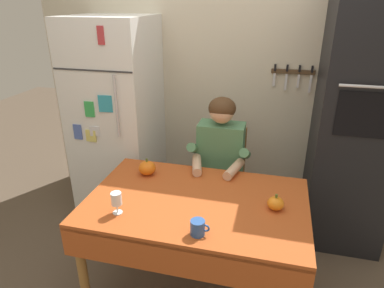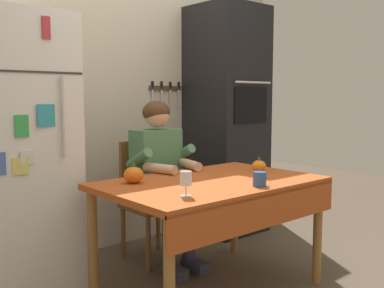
% 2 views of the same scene
% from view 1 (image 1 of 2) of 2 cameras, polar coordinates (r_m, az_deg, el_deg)
% --- Properties ---
extents(back_wall_assembly, '(3.70, 0.13, 2.60)m').
position_cam_1_polar(back_wall_assembly, '(3.16, 7.17, 11.58)').
color(back_wall_assembly, beige).
rests_on(back_wall_assembly, ground).
extents(refrigerator, '(0.68, 0.71, 1.80)m').
position_cam_1_polar(refrigerator, '(3.19, -12.34, 3.86)').
color(refrigerator, white).
rests_on(refrigerator, ground).
extents(wall_oven, '(0.60, 0.64, 2.10)m').
position_cam_1_polar(wall_oven, '(2.92, 25.75, 3.38)').
color(wall_oven, black).
rests_on(wall_oven, ground).
extents(dining_table, '(1.40, 0.90, 0.74)m').
position_cam_1_polar(dining_table, '(2.25, 0.61, -11.33)').
color(dining_table, '#9E6B33').
rests_on(dining_table, ground).
extents(chair_behind_person, '(0.40, 0.40, 0.93)m').
position_cam_1_polar(chair_behind_person, '(2.98, 5.04, -5.28)').
color(chair_behind_person, brown).
rests_on(chair_behind_person, ground).
extents(seated_person, '(0.47, 0.55, 1.25)m').
position_cam_1_polar(seated_person, '(2.71, 4.54, -2.94)').
color(seated_person, '#38384C').
rests_on(seated_person, ground).
extents(coffee_mug, '(0.11, 0.08, 0.09)m').
position_cam_1_polar(coffee_mug, '(1.90, 1.00, -13.78)').
color(coffee_mug, '#2D569E').
rests_on(coffee_mug, dining_table).
extents(wine_glass, '(0.06, 0.06, 0.14)m').
position_cam_1_polar(wine_glass, '(2.09, -12.51, -9.04)').
color(wine_glass, white).
rests_on(wine_glass, dining_table).
extents(pumpkin_large, '(0.10, 0.10, 0.10)m').
position_cam_1_polar(pumpkin_large, '(2.17, 13.79, -9.59)').
color(pumpkin_large, orange).
rests_on(pumpkin_large, dining_table).
extents(pumpkin_medium, '(0.12, 0.12, 0.12)m').
position_cam_1_polar(pumpkin_medium, '(2.51, -7.50, -3.98)').
color(pumpkin_medium, orange).
rests_on(pumpkin_medium, dining_table).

